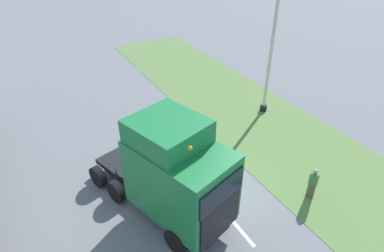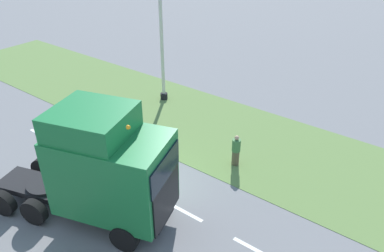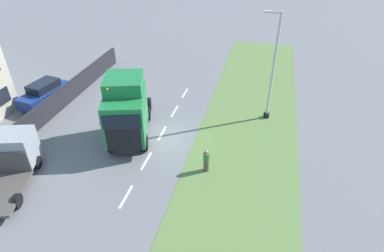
{
  "view_description": "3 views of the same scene",
  "coord_description": "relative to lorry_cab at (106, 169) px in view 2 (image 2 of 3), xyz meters",
  "views": [
    {
      "loc": [
        5.98,
        9.12,
        10.57
      ],
      "look_at": [
        0.06,
        -1.44,
        2.86
      ],
      "focal_mm": 30.0,
      "sensor_mm": 36.0,
      "label": 1
    },
    {
      "loc": [
        8.6,
        9.41,
        10.25
      ],
      "look_at": [
        -3.07,
        0.58,
        1.79
      ],
      "focal_mm": 35.0,
      "sensor_mm": 36.0,
      "label": 2
    },
    {
      "loc": [
        -6.66,
        17.21,
        13.24
      ],
      "look_at": [
        -2.3,
        -0.42,
        1.18
      ],
      "focal_mm": 30.0,
      "sensor_mm": 36.0,
      "label": 3
    }
  ],
  "objects": [
    {
      "name": "ground_plane",
      "position": [
        -1.94,
        -0.55,
        -2.33
      ],
      "size": [
        120.0,
        120.0,
        0.0
      ],
      "primitive_type": "plane",
      "color": "slate",
      "rests_on": "ground"
    },
    {
      "name": "grass_verge",
      "position": [
        -7.94,
        -0.55,
        -2.33
      ],
      "size": [
        7.0,
        44.0,
        0.01
      ],
      "color": "#607F42",
      "rests_on": "ground"
    },
    {
      "name": "lane_markings",
      "position": [
        -1.94,
        -1.25,
        -2.33
      ],
      "size": [
        0.16,
        14.6,
        0.0
      ],
      "color": "white",
      "rests_on": "ground"
    },
    {
      "name": "lorry_cab",
      "position": [
        0.0,
        0.0,
        0.0
      ],
      "size": [
        4.51,
        7.48,
        4.78
      ],
      "rotation": [
        0.0,
        0.0,
        0.31
      ],
      "color": "black",
      "rests_on": "ground"
    },
    {
      "name": "lamp_post",
      "position": [
        -9.06,
        -5.26,
        1.28
      ],
      "size": [
        1.34,
        0.44,
        8.03
      ],
      "color": "black",
      "rests_on": "ground"
    },
    {
      "name": "pedestrian",
      "position": [
        -5.84,
        1.91,
        -1.58
      ],
      "size": [
        0.39,
        0.39,
        1.55
      ],
      "color": "brown",
      "rests_on": "ground"
    }
  ]
}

